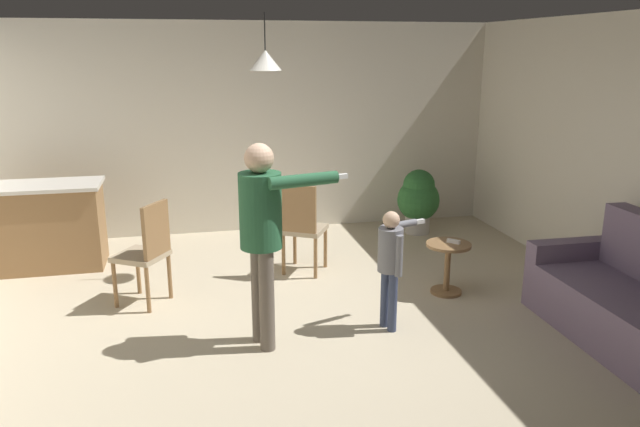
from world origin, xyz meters
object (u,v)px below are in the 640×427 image
Objects in this scene: kitchen_counter at (45,226)px; side_table_by_couch at (448,262)px; person_adult at (262,224)px; dining_chair_near_wall at (302,225)px; dining_chair_by_counter at (147,249)px; spare_remote_on_table at (454,241)px; couch_floral at (634,304)px; potted_plant_corner at (418,198)px; person_child at (391,257)px.

kitchen_counter reaches higher than side_table_by_couch.
person_adult reaches higher than side_table_by_couch.
dining_chair_near_wall is (0.61, 1.55, -0.49)m from person_adult.
side_table_by_couch is at bearing -65.43° from dining_chair_by_counter.
spare_remote_on_table is (4.07, -1.66, 0.06)m from kitchen_counter.
couch_floral is 3.48× the size of side_table_by_couch.
spare_remote_on_table is at bearing 95.18° from person_adult.
person_adult is at bearing -131.43° from potted_plant_corner.
person_adult is 1.51m from dining_chair_by_counter.
dining_chair_near_wall reaches higher than kitchen_counter.
dining_chair_by_counter reaches higher than kitchen_counter.
dining_chair_by_counter is 1.00× the size of dining_chair_near_wall.
kitchen_counter is at bearing 157.85° from spare_remote_on_table.
person_adult reaches higher than couch_floral.
dining_chair_by_counter reaches higher than spare_remote_on_table.
person_child reaches higher than dining_chair_near_wall.
side_table_by_couch is at bearing -3.62° from dining_chair_near_wall.
person_adult reaches higher than dining_chair_near_wall.
potted_plant_corner is at bearing 136.31° from person_child.
dining_chair_by_counter is 2.94m from spare_remote_on_table.
person_adult is (-2.98, 0.60, 0.71)m from couch_floral.
couch_floral is 3.20m from dining_chair_near_wall.
side_table_by_couch is (4.02, -1.65, -0.15)m from kitchen_counter.
kitchen_counter is 3.94m from person_child.
dining_chair_by_counter is 1.65m from dining_chair_near_wall.
person_child is at bearing -144.15° from spare_remote_on_table.
side_table_by_couch is 0.31× the size of person_adult.
dining_chair_by_counter is at bearing 172.70° from side_table_by_couch.
potted_plant_corner is 6.52× the size of spare_remote_on_table.
person_adult is 3.64m from potted_plant_corner.
person_child is at bearing -83.97° from dining_chair_by_counter.
dining_chair_near_wall reaches higher than side_table_by_couch.
person_child is (1.09, 0.06, -0.38)m from person_adult.
kitchen_counter is 2.84m from dining_chair_near_wall.
dining_chair_by_counter is at bearing -133.45° from person_child.
couch_floral reaches higher than spare_remote_on_table.
person_child is 8.13× the size of spare_remote_on_table.
dining_chair_by_counter is at bearing -151.94° from person_adult.
person_child is 2.94m from potted_plant_corner.
dining_chair_near_wall is 7.69× the size of spare_remote_on_table.
dining_chair_near_wall is at bearing -146.97° from potted_plant_corner.
potted_plant_corner is at bearing 62.88° from dining_chair_near_wall.
spare_remote_on_table is at bearing 108.24° from person_child.
side_table_by_couch is 0.61× the size of potted_plant_corner.
couch_floral is 2.03m from person_child.
couch_floral is at bearing 52.93° from person_child.
spare_remote_on_table is at bearing 39.27° from couch_floral.
person_child is 1.25× the size of potted_plant_corner.
dining_chair_by_counter reaches higher than side_table_by_couch.
dining_chair_near_wall is at bearing -179.68° from person_child.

